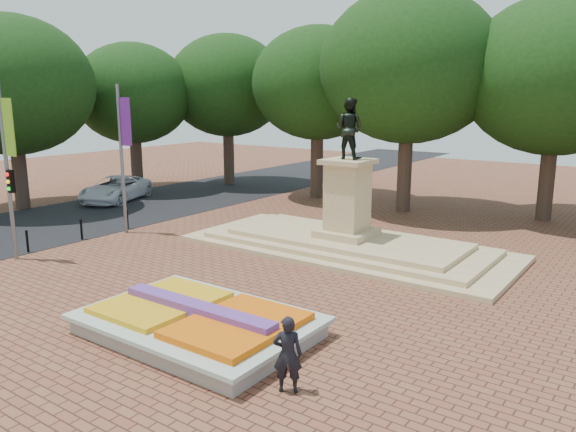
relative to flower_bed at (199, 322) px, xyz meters
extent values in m
plane|color=brown|center=(-1.03, 2.00, -0.38)|extent=(90.00, 90.00, 0.00)
cube|color=black|center=(-16.03, 7.00, -0.37)|extent=(9.00, 90.00, 0.02)
cube|color=gray|center=(-0.03, 0.00, -0.15)|extent=(6.00, 4.00, 0.45)
cube|color=beige|center=(-0.03, 0.00, 0.12)|extent=(6.30, 4.30, 0.12)
cube|color=orange|center=(1.42, 0.00, 0.25)|extent=(2.60, 3.40, 0.22)
cube|color=gold|center=(-1.48, 0.00, 0.24)|extent=(2.60, 3.40, 0.18)
cube|color=#5C2F81|center=(-0.03, 0.00, 0.34)|extent=(5.20, 0.55, 0.38)
cube|color=tan|center=(-1.03, 10.00, -0.28)|extent=(14.00, 6.00, 0.20)
cube|color=tan|center=(-1.03, 10.00, -0.08)|extent=(12.00, 5.00, 0.20)
cube|color=tan|center=(-1.03, 10.00, 0.12)|extent=(10.00, 4.00, 0.20)
cube|color=tan|center=(-1.03, 10.00, 0.37)|extent=(2.20, 2.20, 0.30)
cube|color=tan|center=(-1.03, 10.00, 1.92)|extent=(1.50, 1.50, 2.80)
cube|color=tan|center=(-1.03, 10.00, 3.42)|extent=(1.90, 1.90, 0.20)
imported|color=black|center=(-1.03, 10.00, 4.77)|extent=(1.22, 0.95, 2.50)
cylinder|color=#37281E|center=(-17.03, 20.00, 1.62)|extent=(0.80, 0.80, 4.00)
ellipsoid|color=#11340E|center=(-17.03, 20.00, 6.32)|extent=(8.80, 8.80, 7.48)
cylinder|color=#37281E|center=(-9.03, 20.00, 1.62)|extent=(0.80, 0.80, 4.00)
ellipsoid|color=#11340E|center=(-9.03, 20.00, 6.32)|extent=(8.80, 8.80, 7.48)
cylinder|color=#37281E|center=(-2.03, 20.00, 1.62)|extent=(0.80, 0.80, 4.00)
ellipsoid|color=#11340E|center=(-2.03, 20.00, 6.32)|extent=(8.80, 8.80, 7.48)
cylinder|color=#37281E|center=(4.97, 20.00, 1.62)|extent=(0.80, 0.80, 4.00)
ellipsoid|color=#11340E|center=(4.97, 20.00, 6.32)|extent=(8.80, 8.80, 7.48)
cylinder|color=#37281E|center=(-20.53, 7.00, 1.54)|extent=(0.80, 0.80, 3.84)
ellipsoid|color=#11340E|center=(-20.53, 7.00, 6.03)|extent=(8.40, 8.40, 7.14)
cylinder|color=#37281E|center=(-20.53, 15.00, 1.54)|extent=(0.80, 0.80, 3.84)
ellipsoid|color=#11340E|center=(-20.53, 15.00, 6.03)|extent=(8.40, 8.40, 7.14)
cylinder|color=slate|center=(-11.23, 1.00, 3.12)|extent=(0.16, 0.16, 7.00)
cube|color=#74B023|center=(-10.78, 1.00, 4.92)|extent=(0.70, 0.04, 2.20)
cylinder|color=slate|center=(-11.23, 6.50, 3.12)|extent=(0.16, 0.16, 7.00)
cube|color=#5C1D7B|center=(-10.78, 6.50, 4.92)|extent=(0.70, 0.04, 2.20)
cube|color=black|center=(-11.03, 1.00, 2.82)|extent=(0.28, 0.18, 0.90)
cylinder|color=black|center=(-11.73, 1.80, 0.07)|extent=(0.10, 0.10, 0.90)
sphere|color=black|center=(-11.73, 1.80, 0.54)|extent=(0.12, 0.12, 0.12)
cylinder|color=black|center=(-11.73, 4.40, 0.07)|extent=(0.10, 0.10, 0.90)
sphere|color=black|center=(-11.73, 4.40, 0.54)|extent=(0.12, 0.12, 0.12)
cylinder|color=black|center=(-11.73, 7.00, 0.07)|extent=(0.10, 0.10, 0.90)
sphere|color=black|center=(-11.73, 7.00, 0.54)|extent=(0.12, 0.12, 0.12)
imported|color=silver|center=(-18.39, 11.47, 0.39)|extent=(4.44, 6.08, 1.54)
imported|color=black|center=(3.75, -1.02, 0.52)|extent=(0.78, 0.71, 1.79)
camera|label=1|loc=(10.44, -10.37, 6.15)|focal=35.00mm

